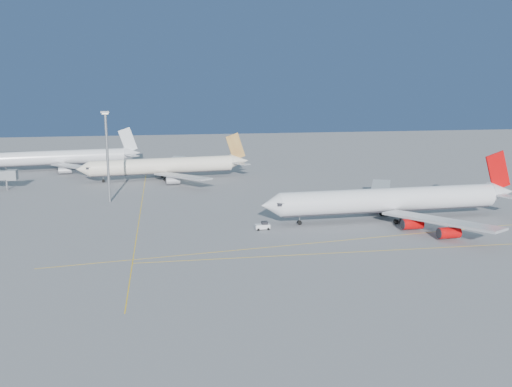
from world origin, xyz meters
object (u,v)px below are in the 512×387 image
Objects in this scene: pushback_tug at (263,226)px; light_mast at (107,149)px; airliner_etihad at (166,166)px; airliner_virgin at (394,200)px; airliner_third at (64,157)px.

light_mast is (-41.15, 39.29, 15.49)m from pushback_tug.
airliner_etihad is at bearing 64.58° from light_mast.
airliner_virgin is 1.13× the size of airliner_etihad.
airliner_virgin reaches higher than airliner_etihad.
airliner_third is (-41.54, 29.34, 0.00)m from airliner_etihad.
airliner_virgin is 93.84m from airliner_etihad.
pushback_tug is (-36.65, -4.41, -4.47)m from airliner_virgin.
airliner_virgin is 85.97m from light_mast.
airliner_virgin is at bearing -57.29° from airliner_etihad.
airliner_virgin is 143.58m from airliner_third.
airliner_third is 2.26× the size of light_mast.
airliner_third is 71.53m from light_mast.
light_mast is (23.90, -66.47, 11.33)m from airliner_third.
airliner_virgin is 2.62× the size of light_mast.
pushback_tug is at bearing -66.64° from airliner_third.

